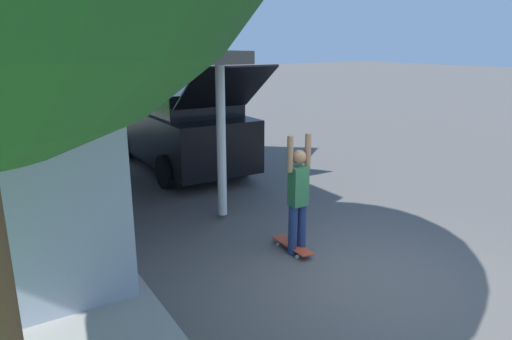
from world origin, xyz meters
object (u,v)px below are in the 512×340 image
Objects in this scene: skateboard at (292,246)px; skateboarder at (298,194)px; fire_hydrant at (67,268)px; car_down_street at (96,98)px; suv_parked at (177,125)px.

skateboarder is at bearing -81.92° from skateboard.
skateboard is 3.22m from fire_hydrant.
car_down_street is at bearing 86.67° from skateboard.
skateboard is (-0.48, -5.67, -1.01)m from suv_parked.
skateboard is at bearing -5.57° from fire_hydrant.
car_down_street is 16.79m from fire_hydrant.
skateboard is (-0.01, 0.09, -0.86)m from skateboarder.
fire_hydrant is at bearing 172.86° from skateboarder.
car_down_street is at bearing 86.73° from skateboarder.
skateboard is at bearing -93.33° from car_down_street.
car_down_street is 2.25× the size of skateboarder.
car_down_street reaches higher than skateboard.
suv_parked reaches higher than car_down_street.
skateboarder is 3.27m from fire_hydrant.
suv_parked is 6.52m from fire_hydrant.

